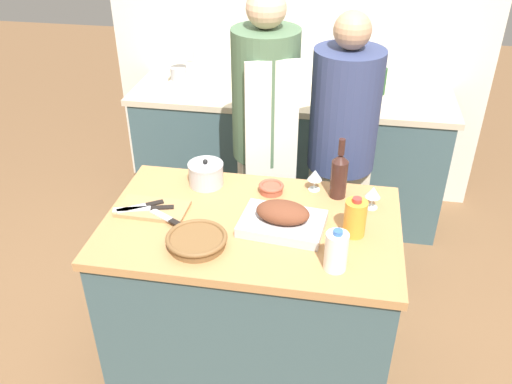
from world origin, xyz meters
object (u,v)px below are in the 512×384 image
knife_paring (168,219)px  wine_glass_left (373,193)px  milk_jug (336,251)px  wine_glass_right (315,176)px  wicker_basket (197,240)px  juice_jug (355,218)px  mixing_bowl (271,188)px  stock_pot (206,174)px  condiment_bottle_short (363,93)px  roasting_pan (283,219)px  knife_chef (146,208)px  knife_bread (142,206)px  person_cook_guest (342,147)px  stand_mixer (183,71)px  wine_bottle_green (339,174)px  person_cook_aproned (265,133)px  cutting_board (153,209)px  condiment_bottle_tall (382,81)px

knife_paring → wine_glass_left: bearing=17.3°
milk_jug → wine_glass_right: size_ratio=1.67×
wicker_basket → juice_jug: 0.67m
wicker_basket → milk_jug: 0.57m
mixing_bowl → stock_pot: bearing=176.7°
wine_glass_left → condiment_bottle_short: condiment_bottle_short is taller
roasting_pan → wine_glass_left: bearing=30.6°
milk_jug → knife_chef: bearing=164.3°
milk_jug → mixing_bowl: bearing=122.8°
knife_paring → knife_bread: size_ratio=0.94×
juice_jug → wine_glass_right: juice_jug is taller
knife_chef → person_cook_guest: (0.85, 0.80, -0.02)m
knife_chef → knife_bread: same height
stand_mixer → person_cook_guest: 1.30m
roasting_pan → wine_bottle_green: size_ratio=1.27×
wicker_basket → knife_chef: size_ratio=0.95×
stock_pot → mixing_bowl: size_ratio=1.43×
knife_chef → condiment_bottle_short: 1.68m
knife_paring → person_cook_aproned: person_cook_aproned is taller
cutting_board → juice_jug: (0.90, -0.02, 0.07)m
wine_glass_right → condiment_bottle_tall: size_ratio=0.55×
mixing_bowl → wine_glass_left: (0.47, -0.05, 0.06)m
juice_jug → knife_chef: 0.93m
cutting_board → condiment_bottle_tall: (1.04, 1.56, 0.10)m
person_cook_aproned → knife_bread: bearing=-141.5°
juice_jug → roasting_pan: bearing=-178.2°
knife_chef → person_cook_aproned: (0.42, 0.76, 0.05)m
milk_jug → condiment_bottle_tall: condiment_bottle_tall is taller
wicker_basket → mixing_bowl: 0.52m
wicker_basket → stock_pot: 0.49m
wicker_basket → person_cook_aproned: bearing=82.1°
cutting_board → stand_mixer: bearing=100.8°
wine_bottle_green → milk_jug: bearing=-88.4°
wicker_basket → mixing_bowl: size_ratio=2.12×
wine_bottle_green → roasting_pan: bearing=-126.5°
wine_glass_right → condiment_bottle_short: (0.22, 1.05, 0.02)m
wine_bottle_green → person_cook_guest: 0.52m
cutting_board → stand_mixer: 1.49m
milk_jug → condiment_bottle_short: size_ratio=1.05×
juice_jug → mixing_bowl: bearing=145.7°
knife_paring → condiment_bottle_tall: 1.89m
condiment_bottle_short → person_cook_aproned: person_cook_aproned is taller
condiment_bottle_short → person_cook_aproned: size_ratio=0.10×
wine_glass_right → condiment_bottle_tall: 1.30m
wine_glass_left → stock_pot: bearing=174.8°
condiment_bottle_tall → wine_glass_right: bearing=-105.0°
knife_chef → condiment_bottle_tall: bearing=55.9°
stock_pot → wine_bottle_green: bearing=0.2°
roasting_pan → condiment_bottle_tall: bearing=74.3°
wicker_basket → knife_bread: bearing=145.7°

